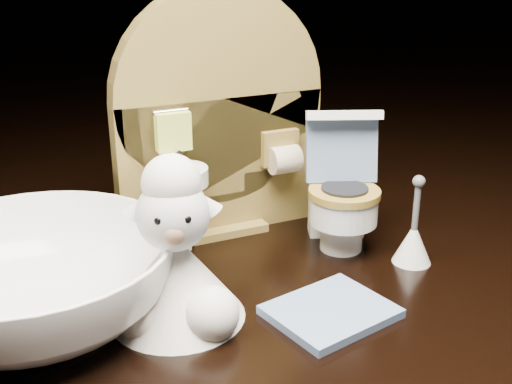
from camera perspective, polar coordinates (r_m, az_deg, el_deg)
backdrop_panel at (r=0.39m, az=-3.30°, el=5.62°), size 0.13×0.05×0.15m
toy_toilet at (r=0.38m, az=7.57°, el=-0.42°), size 0.05×0.06×0.08m
bath_mat at (r=0.32m, az=6.65°, el=-10.52°), size 0.06×0.06×0.00m
toilet_brush at (r=0.37m, az=13.80°, el=-4.16°), size 0.02×0.02×0.05m
plush_lamb at (r=0.31m, az=-7.11°, el=-6.41°), size 0.07×0.07×0.09m
ceramic_bowl at (r=0.32m, az=-19.05°, el=-7.60°), size 0.14×0.14×0.04m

